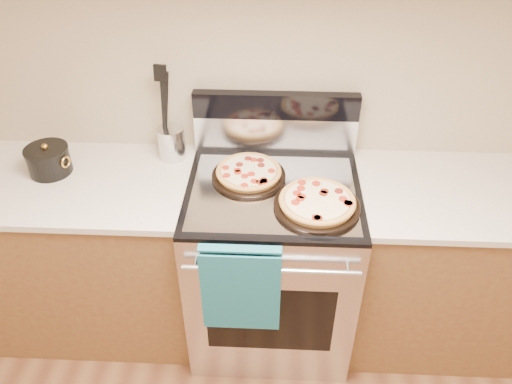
{
  "coord_description": "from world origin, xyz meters",
  "views": [
    {
      "loc": [
        0.01,
        -0.09,
        2.22
      ],
      "look_at": [
        -0.07,
        1.55,
        0.97
      ],
      "focal_mm": 35.0,
      "sensor_mm": 36.0,
      "label": 1
    }
  ],
  "objects_px": {
    "pepperoni_pizza_back": "(249,173)",
    "saucepan": "(49,161)",
    "utensil_crock": "(172,143)",
    "pepperoni_pizza_front": "(317,203)",
    "range_body": "(272,265)"
  },
  "relations": [
    {
      "from": "utensil_crock",
      "to": "range_body",
      "type": "bearing_deg",
      "value": -26.4
    },
    {
      "from": "pepperoni_pizza_back",
      "to": "saucepan",
      "type": "height_order",
      "value": "saucepan"
    },
    {
      "from": "utensil_crock",
      "to": "saucepan",
      "type": "height_order",
      "value": "utensil_crock"
    },
    {
      "from": "pepperoni_pizza_front",
      "to": "saucepan",
      "type": "bearing_deg",
      "value": 169.45
    },
    {
      "from": "range_body",
      "to": "pepperoni_pizza_back",
      "type": "relative_size",
      "value": 2.78
    },
    {
      "from": "pepperoni_pizza_front",
      "to": "utensil_crock",
      "type": "bearing_deg",
      "value": 150.85
    },
    {
      "from": "pepperoni_pizza_front",
      "to": "utensil_crock",
      "type": "height_order",
      "value": "utensil_crock"
    },
    {
      "from": "saucepan",
      "to": "pepperoni_pizza_front",
      "type": "bearing_deg",
      "value": -10.55
    },
    {
      "from": "range_body",
      "to": "pepperoni_pizza_front",
      "type": "relative_size",
      "value": 2.57
    },
    {
      "from": "saucepan",
      "to": "range_body",
      "type": "bearing_deg",
      "value": -5.22
    },
    {
      "from": "utensil_crock",
      "to": "pepperoni_pizza_front",
      "type": "bearing_deg",
      "value": -29.15
    },
    {
      "from": "pepperoni_pizza_back",
      "to": "saucepan",
      "type": "relative_size",
      "value": 1.73
    },
    {
      "from": "pepperoni_pizza_back",
      "to": "utensil_crock",
      "type": "distance_m",
      "value": 0.41
    },
    {
      "from": "range_body",
      "to": "saucepan",
      "type": "height_order",
      "value": "saucepan"
    },
    {
      "from": "pepperoni_pizza_back",
      "to": "saucepan",
      "type": "distance_m",
      "value": 0.91
    }
  ]
}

